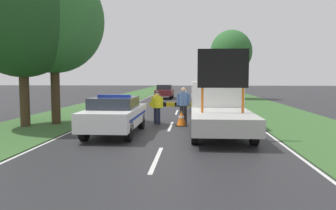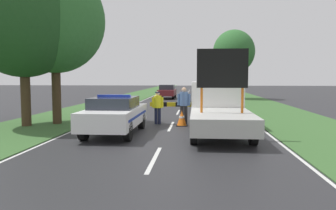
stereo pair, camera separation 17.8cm
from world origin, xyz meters
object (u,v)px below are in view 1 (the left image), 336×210
object	(u,v)px
police_car	(115,114)
traffic_cone_near_truck	(181,118)
roadside_tree_near_left	(53,20)
roadside_tree_mid_left	(231,52)
pedestrian_civilian	(183,102)
road_barrier	(175,106)
traffic_cone_near_police	(234,117)
queued_car_suv_grey	(204,99)
roadside_tree_near_right	(22,17)
police_officer	(157,105)
traffic_cone_centre_front	(214,117)
queued_car_hatch_blue	(207,95)
queued_car_wagon_maroon	(165,91)
work_truck	(219,108)

from	to	relation	value
police_car	traffic_cone_near_truck	distance (m)	3.57
roadside_tree_near_left	roadside_tree_mid_left	bearing A→B (deg)	61.45
pedestrian_civilian	roadside_tree_mid_left	bearing A→B (deg)	76.90
road_barrier	pedestrian_civilian	distance (m)	1.02
traffic_cone_near_police	queued_car_suv_grey	world-z (taller)	queued_car_suv_grey
road_barrier	police_car	bearing A→B (deg)	-121.25
roadside_tree_near_left	traffic_cone_near_police	bearing A→B (deg)	5.37
queued_car_suv_grey	roadside_tree_near_left	distance (m)	11.04
roadside_tree_near_left	police_car	bearing A→B (deg)	-35.48
traffic_cone_near_police	roadside_tree_near_right	distance (m)	10.94
police_car	roadside_tree_mid_left	world-z (taller)	roadside_tree_mid_left
pedestrian_civilian	queued_car_suv_grey	distance (m)	6.56
police_officer	traffic_cone_near_truck	bearing A→B (deg)	-180.00
police_officer	roadside_tree_near_left	size ratio (longest dim) A/B	0.21
traffic_cone_centre_front	queued_car_hatch_blue	bearing A→B (deg)	89.04
queued_car_hatch_blue	queued_car_wagon_maroon	size ratio (longest dim) A/B	0.98
police_officer	queued_car_hatch_blue	xyz separation A→B (m)	(3.03, 13.23, -0.22)
police_car	work_truck	world-z (taller)	work_truck
police_car	traffic_cone_near_police	size ratio (longest dim) A/B	6.98
queued_car_hatch_blue	traffic_cone_near_police	bearing A→B (deg)	93.27
police_officer	pedestrian_civilian	world-z (taller)	pedestrian_civilian
road_barrier	queued_car_hatch_blue	bearing A→B (deg)	77.32
work_truck	traffic_cone_centre_front	xyz separation A→B (m)	(0.03, 3.12, -0.75)
traffic_cone_centre_front	queued_car_wagon_maroon	world-z (taller)	queued_car_wagon_maroon
police_car	traffic_cone_near_truck	world-z (taller)	police_car
traffic_cone_centre_front	queued_car_suv_grey	bearing A→B (deg)	92.78
queued_car_suv_grey	queued_car_wagon_maroon	size ratio (longest dim) A/B	0.97
road_barrier	queued_car_suv_grey	size ratio (longest dim) A/B	0.59
police_officer	roadside_tree_mid_left	world-z (taller)	roadside_tree_mid_left
police_officer	pedestrian_civilian	bearing A→B (deg)	-150.38
police_officer	road_barrier	bearing A→B (deg)	-105.64
police_car	work_truck	bearing A→B (deg)	4.91
queued_car_suv_grey	police_officer	bearing A→B (deg)	68.86
traffic_cone_centre_front	pedestrian_civilian	bearing A→B (deg)	-154.56
road_barrier	police_officer	distance (m)	1.32
road_barrier	roadside_tree_mid_left	distance (m)	19.31
pedestrian_civilian	queued_car_wagon_maroon	bearing A→B (deg)	97.62
traffic_cone_near_truck	roadside_tree_near_right	size ratio (longest dim) A/B	0.09
road_barrier	queued_car_hatch_blue	distance (m)	12.40
police_car	roadside_tree_near_right	world-z (taller)	roadside_tree_near_right
work_truck	roadside_tree_near_left	size ratio (longest dim) A/B	0.80
queued_car_suv_grey	queued_car_hatch_blue	bearing A→B (deg)	-94.16
queued_car_suv_grey	traffic_cone_near_police	bearing A→B (deg)	101.11
work_truck	queued_car_suv_grey	bearing A→B (deg)	-91.63
road_barrier	work_truck	bearing A→B (deg)	-61.19
traffic_cone_centre_front	queued_car_hatch_blue	size ratio (longest dim) A/B	0.12
queued_car_wagon_maroon	roadside_tree_near_right	bearing A→B (deg)	77.18
traffic_cone_centre_front	roadside_tree_mid_left	size ratio (longest dim) A/B	0.08
traffic_cone_near_truck	roadside_tree_mid_left	distance (m)	20.76
traffic_cone_near_truck	roadside_tree_near_right	world-z (taller)	roadside_tree_near_right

